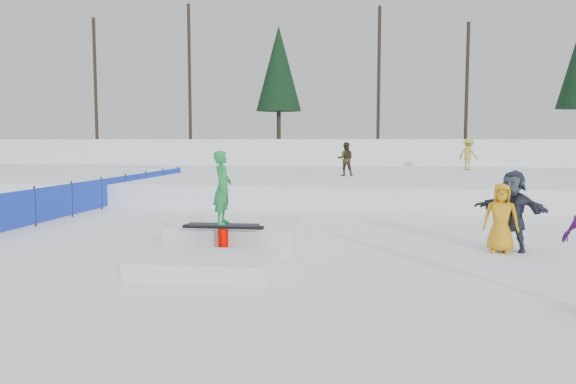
# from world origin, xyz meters

# --- Properties ---
(ground) EXTENTS (120.00, 120.00, 0.00)m
(ground) POSITION_xyz_m (0.00, 0.00, 0.00)
(ground) COLOR white
(snow_berm) EXTENTS (60.00, 14.00, 2.40)m
(snow_berm) POSITION_xyz_m (0.00, 30.00, 1.20)
(snow_berm) COLOR white
(snow_berm) RESTS_ON ground
(snow_midrise) EXTENTS (50.00, 18.00, 0.80)m
(snow_midrise) POSITION_xyz_m (0.00, 16.00, 0.40)
(snow_midrise) COLOR white
(snow_midrise) RESTS_ON ground
(safety_fence) EXTENTS (0.05, 16.00, 1.10)m
(safety_fence) POSITION_xyz_m (-6.50, 6.60, 0.55)
(safety_fence) COLOR #1530B3
(safety_fence) RESTS_ON ground
(treeline) EXTENTS (40.24, 4.22, 10.50)m
(treeline) POSITION_xyz_m (6.18, 28.28, 7.45)
(treeline) COLOR black
(treeline) RESTS_ON snow_berm
(walker_olive) EXTENTS (0.73, 0.58, 1.45)m
(walker_olive) POSITION_xyz_m (1.38, 13.21, 1.52)
(walker_olive) COLOR #2F2713
(walker_olive) RESTS_ON snow_midrise
(walker_ygreen) EXTENTS (1.19, 1.15, 1.63)m
(walker_ygreen) POSITION_xyz_m (7.42, 18.78, 1.62)
(walker_ygreen) COLOR gold
(walker_ygreen) RESTS_ON snow_midrise
(spectator_yellow) EXTENTS (0.77, 0.57, 1.44)m
(spectator_yellow) POSITION_xyz_m (5.10, 0.93, 0.72)
(spectator_yellow) COLOR orange
(spectator_yellow) RESTS_ON ground
(spectator_dark) EXTENTS (1.55, 1.37, 1.70)m
(spectator_dark) POSITION_xyz_m (5.38, 1.15, 0.85)
(spectator_dark) COLOR #2A313F
(spectator_dark) RESTS_ON ground
(jib_rail_feature) EXTENTS (2.60, 4.40, 2.11)m
(jib_rail_feature) POSITION_xyz_m (-0.42, 0.07, 0.30)
(jib_rail_feature) COLOR white
(jib_rail_feature) RESTS_ON ground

